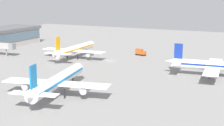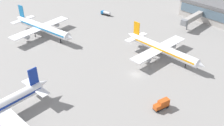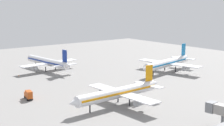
{
  "view_description": "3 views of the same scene",
  "coord_description": "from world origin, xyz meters",
  "px_view_note": "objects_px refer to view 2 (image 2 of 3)",
  "views": [
    {
      "loc": [
        142.59,
        72.06,
        32.22
      ],
      "look_at": [
        26.95,
        14.69,
        5.3
      ],
      "focal_mm": 54.92,
      "sensor_mm": 36.0,
      "label": 1
    },
    {
      "loc": [
        -56.95,
        62.24,
        56.76
      ],
      "look_at": [
        5.17,
        8.04,
        6.28
      ],
      "focal_mm": 40.61,
      "sensor_mm": 36.0,
      "label": 2
    },
    {
      "loc": [
        -68.85,
        -106.52,
        35.69
      ],
      "look_at": [
        28.49,
        20.02,
        6.47
      ],
      "focal_mm": 54.43,
      "sensor_mm": 36.0,
      "label": 3
    }
  ],
  "objects_px": {
    "airplane_at_gate": "(162,49)",
    "airplane_taxiing": "(42,27)",
    "catering_truck": "(162,104)",
    "fuel_truck": "(106,13)"
  },
  "relations": [
    {
      "from": "airplane_at_gate",
      "to": "airplane_taxiing",
      "type": "bearing_deg",
      "value": -154.97
    },
    {
      "from": "airplane_at_gate",
      "to": "airplane_taxiing",
      "type": "xyz_separation_m",
      "value": [
        54.77,
        28.54,
        0.27
      ]
    },
    {
      "from": "airplane_taxiing",
      "to": "catering_truck",
      "type": "distance_m",
      "value": 76.65
    },
    {
      "from": "airplane_at_gate",
      "to": "airplane_taxiing",
      "type": "distance_m",
      "value": 61.76
    },
    {
      "from": "airplane_at_gate",
      "to": "fuel_truck",
      "type": "height_order",
      "value": "airplane_at_gate"
    },
    {
      "from": "airplane_taxiing",
      "to": "catering_truck",
      "type": "height_order",
      "value": "airplane_taxiing"
    },
    {
      "from": "airplane_taxiing",
      "to": "catering_truck",
      "type": "relative_size",
      "value": 7.35
    },
    {
      "from": "fuel_truck",
      "to": "catering_truck",
      "type": "height_order",
      "value": "catering_truck"
    },
    {
      "from": "airplane_taxiing",
      "to": "fuel_truck",
      "type": "xyz_separation_m",
      "value": [
        1.62,
        -43.72,
        -3.4
      ]
    },
    {
      "from": "airplane_at_gate",
      "to": "fuel_truck",
      "type": "xyz_separation_m",
      "value": [
        56.39,
        -15.18,
        -3.13
      ]
    }
  ]
}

